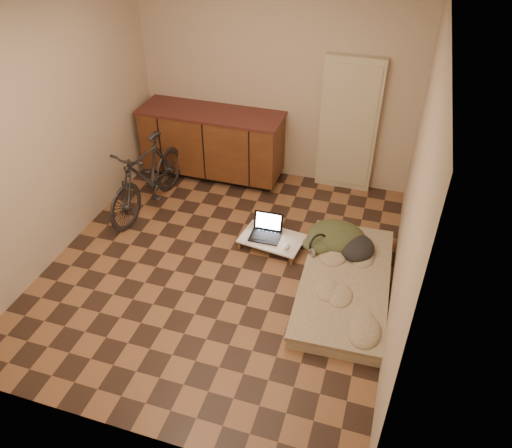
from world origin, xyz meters
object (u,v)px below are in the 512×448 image
(bicycle, at_px, (147,173))
(futon, at_px, (345,284))
(laptop, at_px, (266,231))
(lap_desk, at_px, (272,239))

(bicycle, distance_m, futon, 2.64)
(laptop, bearing_deg, bicycle, 169.70)
(bicycle, relative_size, futon, 0.84)
(lap_desk, bearing_deg, bicycle, 177.82)
(futon, relative_size, laptop, 5.41)
(lap_desk, bearing_deg, laptop, 161.22)
(bicycle, relative_size, lap_desk, 2.09)
(lap_desk, relative_size, laptop, 2.18)
(lap_desk, xyz_separation_m, laptop, (-0.08, 0.04, 0.06))
(bicycle, bearing_deg, laptop, -2.10)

